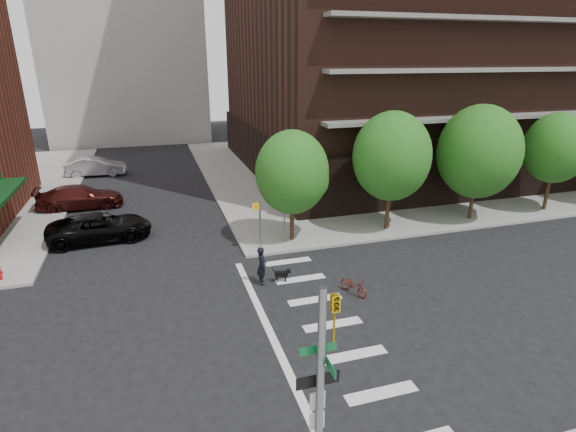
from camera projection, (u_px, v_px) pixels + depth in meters
ground at (259, 338)px, 16.86m from camera, size 120.00×120.00×0.00m
sidewalk_ne at (407, 164)px, 43.65m from camera, size 39.00×33.00×0.15m
crosswalk at (314, 328)px, 17.47m from camera, size 3.85×13.00×0.01m
tree_a at (292, 172)px, 24.25m from camera, size 4.00×4.00×5.90m
tree_b at (392, 156)px, 25.74m from camera, size 4.50×4.50×6.65m
tree_c at (479, 152)px, 27.43m from camera, size 5.00×5.00×6.80m
tree_d at (556, 148)px, 29.13m from camera, size 4.00×4.00×6.20m
pedestrian_signal at (265, 217)px, 24.00m from camera, size 2.18×0.67×2.60m
parked_car_black at (100, 227)px, 25.54m from camera, size 2.94×5.77×1.56m
parked_car_maroon at (80, 197)px, 30.92m from camera, size 2.52×5.67×1.62m
parked_car_silver at (96, 167)px, 39.34m from camera, size 1.95×5.03×1.63m
scooter at (354, 285)px, 19.87m from camera, size 1.07×1.60×0.80m
dog_walker at (262, 266)px, 20.58m from camera, size 0.70×0.49×1.82m
dog at (282, 274)px, 20.94m from camera, size 0.76×0.36×0.63m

